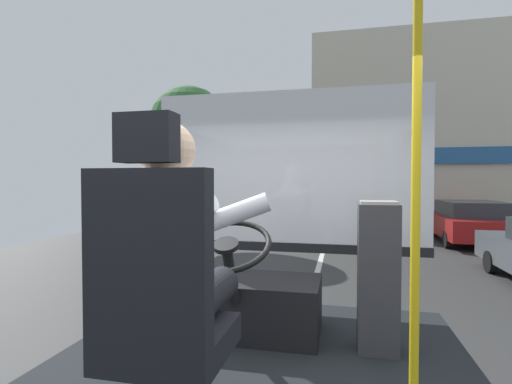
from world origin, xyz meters
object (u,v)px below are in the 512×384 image
Objects in this scene: steering_console at (244,302)px; fare_box at (378,276)px; parked_car_red at (470,221)px; bus_driver at (174,251)px; driver_seat at (161,313)px; handrail_pole at (416,181)px.

fare_box reaches higher than steering_console.
steering_console is 0.97m from fare_box.
parked_car_red is (4.58, 10.24, -0.35)m from steering_console.
steering_console is at bearing 90.00° from bus_driver.
bus_driver reaches higher than parked_car_red.
fare_box is at bearing -5.58° from steering_console.
fare_box is at bearing -109.44° from parked_car_red.
driver_seat reaches higher than bus_driver.
driver_seat is at bearing -127.47° from fare_box.
driver_seat reaches higher than fare_box.
steering_console is at bearing 144.23° from handrail_pole.
bus_driver is 12.35m from parked_car_red.
steering_console is 1.11× the size of fare_box.
steering_console is (0.00, 1.19, -0.59)m from bus_driver.
driver_seat is 12.44m from parked_car_red.
handrail_pole is 2.27× the size of fare_box.
fare_box is at bearing 99.45° from handrail_pole.
handrail_pole is 0.55× the size of parked_car_red.
fare_box is (0.93, 1.10, -0.33)m from bus_driver.
steering_console reaches higher than parked_car_red.
driver_seat is 1.36m from steering_console.
driver_seat is at bearing -111.63° from parked_car_red.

